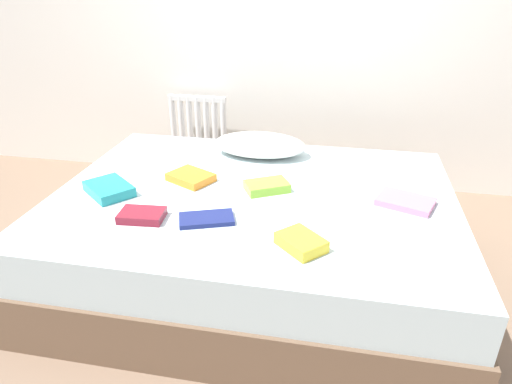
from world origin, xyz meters
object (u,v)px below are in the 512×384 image
object	(u,v)px
textbook_navy	(207,219)
textbook_orange	(191,177)
radiator	(199,133)
textbook_pink	(405,202)
pillow	(260,145)
textbook_teal	(109,189)
textbook_yellow	(301,242)
textbook_lime	(267,186)
textbook_maroon	(142,215)
bed	(254,236)

from	to	relation	value
textbook_navy	textbook_orange	bearing A→B (deg)	96.91
radiator	textbook_pink	size ratio (longest dim) A/B	2.29
pillow	textbook_teal	bearing A→B (deg)	-134.43
textbook_yellow	textbook_lime	xyz separation A→B (m)	(-0.22, 0.49, -0.00)
textbook_maroon	textbook_pink	bearing A→B (deg)	12.86
pillow	textbook_teal	world-z (taller)	pillow
radiator	bed	bearing A→B (deg)	-60.73
radiator	textbook_lime	size ratio (longest dim) A/B	2.73
bed	textbook_lime	distance (m)	0.28
bed	textbook_teal	distance (m)	0.77
pillow	textbook_navy	bearing A→B (deg)	-95.89
textbook_yellow	textbook_maroon	size ratio (longest dim) A/B	0.95
pillow	textbook_yellow	size ratio (longest dim) A/B	2.93
textbook_orange	textbook_teal	bearing A→B (deg)	-120.24
textbook_pink	textbook_orange	xyz separation A→B (m)	(-1.08, 0.06, 0.01)
bed	radiator	world-z (taller)	radiator
textbook_maroon	textbook_orange	bearing A→B (deg)	74.17
pillow	textbook_pink	world-z (taller)	pillow
textbook_yellow	textbook_orange	bearing A→B (deg)	-175.82
textbook_teal	textbook_maroon	distance (m)	0.34
textbook_orange	pillow	bearing A→B (deg)	83.73
textbook_teal	bed	bearing A→B (deg)	51.15
radiator	textbook_lime	distance (m)	1.38
bed	textbook_lime	size ratio (longest dim) A/B	9.54
radiator	textbook_orange	size ratio (longest dim) A/B	2.63
textbook_navy	textbook_pink	xyz separation A→B (m)	(0.88, 0.33, 0.00)
textbook_orange	textbook_maroon	world-z (taller)	textbook_orange
radiator	textbook_teal	world-z (taller)	radiator
textbook_maroon	radiator	bearing A→B (deg)	93.80
textbook_teal	textbook_pink	bearing A→B (deg)	45.91
textbook_navy	radiator	bearing A→B (deg)	88.69
textbook_teal	textbook_yellow	bearing A→B (deg)	22.17
textbook_lime	textbook_teal	bearing A→B (deg)	164.70
bed	textbook_pink	world-z (taller)	textbook_pink
textbook_navy	textbook_pink	size ratio (longest dim) A/B	0.96
radiator	textbook_maroon	size ratio (longest dim) A/B	2.94
pillow	textbook_yellow	world-z (taller)	pillow
pillow	textbook_maroon	xyz separation A→B (m)	(-0.37, -0.86, -0.05)
bed	textbook_yellow	xyz separation A→B (m)	(0.28, -0.45, 0.28)
radiator	textbook_yellow	distance (m)	1.91
textbook_orange	textbook_maroon	bearing A→B (deg)	-73.49
bed	textbook_pink	bearing A→B (deg)	1.21
bed	textbook_yellow	size ratio (longest dim) A/B	10.81
textbook_yellow	textbook_teal	size ratio (longest dim) A/B	0.77
bed	textbook_orange	world-z (taller)	textbook_orange
bed	radiator	size ratio (longest dim) A/B	3.50
radiator	textbook_navy	bearing A→B (deg)	-71.02
bed	textbook_navy	bearing A→B (deg)	-115.43
pillow	textbook_orange	size ratio (longest dim) A/B	2.49
textbook_yellow	textbook_lime	world-z (taller)	textbook_yellow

